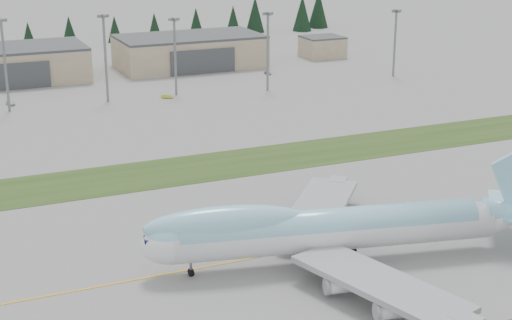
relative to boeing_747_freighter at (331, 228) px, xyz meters
name	(u,v)px	position (x,y,z in m)	size (l,w,h in m)	color
ground	(230,262)	(-13.99, 6.22, -5.66)	(7000.00, 7000.00, 0.00)	slate
grass_strip_far	(148,175)	(-13.99, 51.22, -5.66)	(400.00, 18.00, 0.08)	#2B4117
taxiway_line_main	(230,262)	(-13.99, 6.22, -5.66)	(400.00, 0.40, 0.02)	gold
boeing_747_freighter	(331,228)	(0.00, 0.00, 0.00)	(65.43, 55.07, 17.16)	silver
hangar_center	(7,64)	(-28.99, 156.12, -0.27)	(48.00, 26.60, 10.80)	gray
hangar_right	(190,51)	(31.01, 156.12, -0.27)	(48.00, 26.60, 10.80)	gray
control_shed	(322,47)	(81.01, 154.22, -1.86)	(14.00, 12.00, 7.60)	gray
floodlight_masts	(139,42)	(2.70, 116.08, 10.55)	(164.37, 8.82, 24.54)	slate
service_vehicle_a	(11,105)	(-32.17, 123.87, -5.66)	(1.53, 3.80, 1.29)	silver
service_vehicle_b	(167,98)	(9.79, 114.51, -5.66)	(1.21, 3.43, 1.13)	gold
service_vehicle_c	(268,74)	(50.05, 133.85, -5.66)	(1.44, 3.55, 1.03)	#A1A2A6
conifer_belt	(47,28)	(-6.48, 217.85, 1.42)	(269.31, 15.46, 16.93)	black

